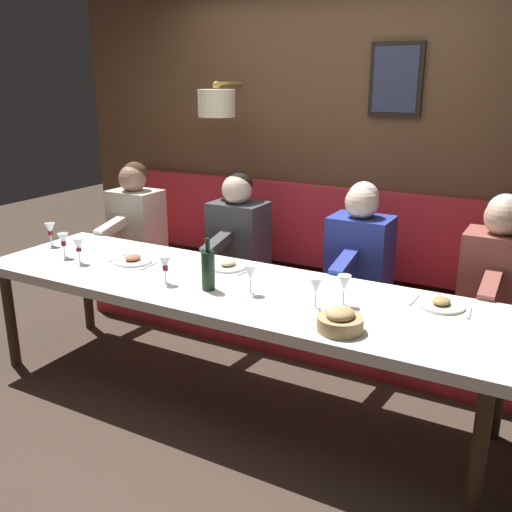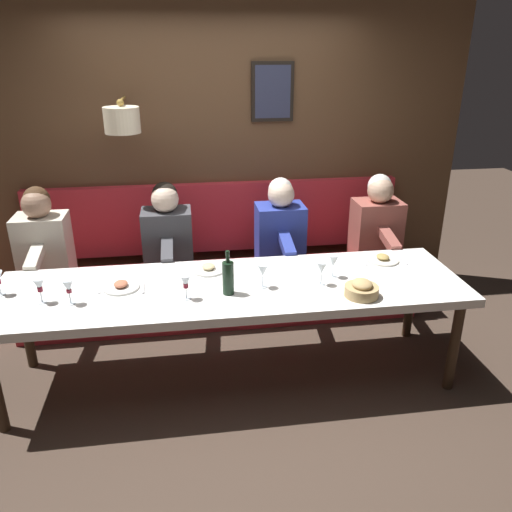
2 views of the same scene
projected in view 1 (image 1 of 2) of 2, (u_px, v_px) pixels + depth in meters
name	position (u px, v px, depth m)	size (l,w,h in m)	color
ground_plane	(227.00, 396.00, 3.51)	(12.00, 12.00, 0.00)	#423328
dining_table	(226.00, 293.00, 3.31)	(0.90, 3.17, 0.74)	white
banquette_bench	(291.00, 313.00, 4.19)	(0.52, 3.37, 0.45)	red
back_wall_panel	(325.00, 149.00, 4.33)	(0.59, 4.57, 2.90)	brown
diner_nearest	(498.00, 265.00, 3.38)	(0.60, 0.40, 0.79)	#934C42
diner_near	(360.00, 246.00, 3.78)	(0.60, 0.40, 0.79)	#283893
diner_middle	(238.00, 228.00, 4.21)	(0.60, 0.40, 0.79)	#3D3D42
diner_far	(136.00, 214.00, 4.66)	(0.60, 0.40, 0.79)	beige
place_setting_0	(133.00, 260.00, 3.67)	(0.24, 0.32, 0.05)	silver
place_setting_1	(228.00, 265.00, 3.57)	(0.24, 0.32, 0.05)	silver
place_setting_2	(441.00, 304.00, 2.95)	(0.24, 0.32, 0.05)	silver
wine_glass_0	(50.00, 230.00, 4.01)	(0.07, 0.07, 0.16)	silver
wine_glass_1	(316.00, 286.00, 2.91)	(0.07, 0.07, 0.16)	silver
wine_glass_2	(250.00, 273.00, 3.11)	(0.07, 0.07, 0.16)	silver
wine_glass_3	(63.00, 240.00, 3.75)	(0.07, 0.07, 0.16)	silver
wine_glass_4	(78.00, 246.00, 3.63)	(0.07, 0.07, 0.16)	silver
wine_glass_5	(165.00, 264.00, 3.27)	(0.07, 0.07, 0.16)	silver
wine_glass_6	(344.00, 284.00, 2.95)	(0.07, 0.07, 0.16)	silver
wine_bottle	(208.00, 270.00, 3.17)	(0.08, 0.08, 0.30)	black
bread_bowl	(340.00, 321.00, 2.66)	(0.22, 0.22, 0.12)	tan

